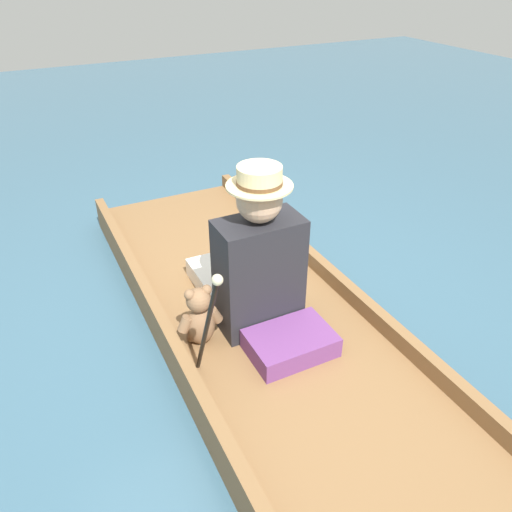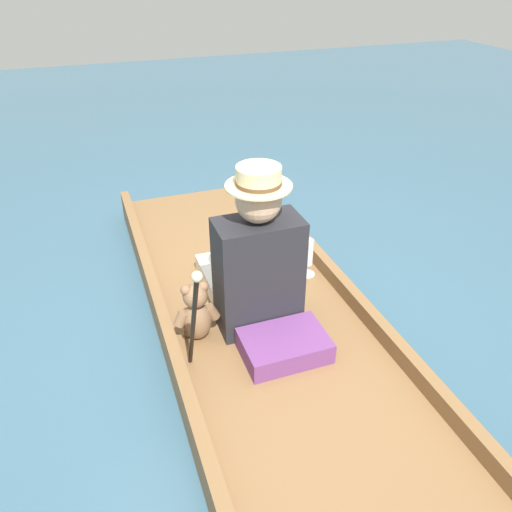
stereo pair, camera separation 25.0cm
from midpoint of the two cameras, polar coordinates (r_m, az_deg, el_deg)
name	(u,v)px [view 1 (the left image)]	position (r m, az deg, el deg)	size (l,w,h in m)	color
ground_plane	(252,323)	(2.93, -2.92, -7.70)	(16.00, 16.00, 0.00)	#385B70
punt_boat	(252,312)	(2.88, -2.96, -6.52)	(1.10, 3.16, 0.23)	brown
seat_cushion	(291,343)	(2.51, 1.11, -10.01)	(0.42, 0.29, 0.11)	#6B3875
seated_person	(252,264)	(2.58, -3.20, -1.01)	(0.43, 0.77, 0.89)	white
teddy_bear	(200,317)	(2.52, -9.30, -7.01)	(0.24, 0.14, 0.34)	#846042
wine_glass	(299,251)	(3.03, 2.61, 0.46)	(0.10, 0.10, 0.25)	silver
walking_cane	(208,320)	(2.07, -8.96, -7.38)	(0.04, 0.35, 0.73)	black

